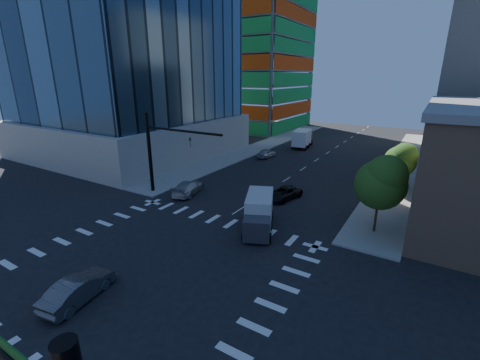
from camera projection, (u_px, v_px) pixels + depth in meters
The scene contains 14 objects.
ground at pixel (149, 268), 22.57m from camera, with size 160.00×160.00×0.00m, color black.
road_markings at pixel (149, 268), 22.57m from camera, with size 20.00×20.00×0.01m, color silver.
sidewalk_ne at pixel (405, 165), 48.79m from camera, with size 5.00×60.00×0.15m, color gray.
sidewalk_nw at pixel (260, 147), 61.21m from camera, with size 5.00×60.00×0.15m, color gray.
construction_building at pixel (250, 26), 78.85m from camera, with size 25.16×34.50×70.60m.
signal_mast_nw at pixel (159, 147), 35.17m from camera, with size 10.20×0.40×9.00m.
tree_south at pixel (382, 182), 26.13m from camera, with size 4.16×4.16×6.82m.
tree_north at pixel (402, 159), 35.94m from camera, with size 3.54×3.52×5.78m.
car_nb_far at pixel (284, 193), 35.13m from camera, with size 2.18×4.73×1.31m, color black.
car_sb_near at pixel (188, 187), 36.66m from camera, with size 2.12×5.22×1.52m, color #B2B2B2.
car_sb_mid at pixel (266, 153), 53.21m from camera, with size 1.73×4.29×1.46m, color #B9BDC1.
car_sb_cross at pixel (79, 289), 19.16m from camera, with size 1.62×4.65×1.53m, color #4E4F54.
box_truck_near at pixel (259, 216), 27.81m from camera, with size 4.52×6.16×2.97m.
box_truck_far at pixel (303, 139), 60.85m from camera, with size 3.58×6.71×3.36m.
Camera 1 is at (15.67, -13.33, 12.87)m, focal length 24.00 mm.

